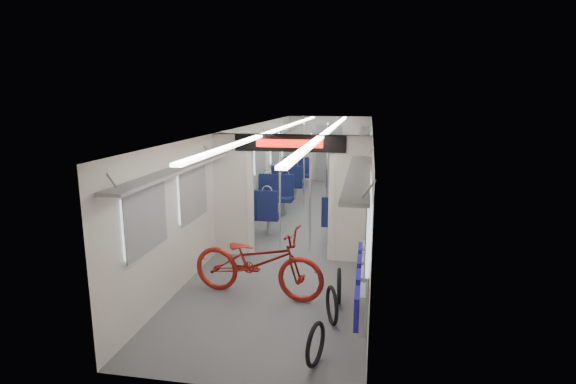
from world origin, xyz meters
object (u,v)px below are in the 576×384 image
at_px(seat_bay_near_left, 267,200).
at_px(seat_bay_near_right, 346,208).
at_px(stanchion_far_right, 327,167).
at_px(stanchion_near_right, 310,194).
at_px(bike_hoop_a, 315,346).
at_px(bike_hoop_b, 332,307).
at_px(flip_bench, 361,281).
at_px(bike_hoop_c, 339,287).
at_px(seat_bay_far_left, 293,175).
at_px(stanchion_near_left, 280,192).
at_px(seat_bay_far_right, 352,180).
at_px(bicycle, 258,262).
at_px(stanchion_far_left, 304,167).

bearing_deg(seat_bay_near_left, seat_bay_near_right, -9.46).
bearing_deg(stanchion_far_right, stanchion_near_right, -89.86).
bearing_deg(bike_hoop_a, bike_hoop_b, 84.06).
bearing_deg(bike_hoop_a, stanchion_near_right, 98.49).
distance_m(flip_bench, bike_hoop_c, 0.68).
distance_m(seat_bay_far_left, stanchion_near_right, 5.60).
distance_m(bike_hoop_a, stanchion_near_left, 4.15).
xyz_separation_m(bike_hoop_a, seat_bay_far_right, (0.05, 8.55, 0.33)).
distance_m(bike_hoop_a, stanchion_near_right, 3.91).
bearing_deg(stanchion_near_left, seat_bay_far_right, 75.35).
xyz_separation_m(bicycle, seat_bay_far_right, (1.12, 6.88, 0.03)).
height_order(seat_bay_far_right, stanchion_near_right, stanchion_near_right).
xyz_separation_m(seat_bay_far_left, stanchion_near_left, (0.65, -5.31, 0.60)).
distance_m(bicycle, seat_bay_near_right, 3.79).
bearing_deg(seat_bay_far_left, seat_bay_far_right, -18.72).
distance_m(bicycle, bike_hoop_a, 2.00).
height_order(bike_hoop_c, seat_bay_far_left, seat_bay_far_left).
distance_m(bike_hoop_a, seat_bay_far_right, 8.55).
xyz_separation_m(bike_hoop_b, seat_bay_far_right, (-0.05, 7.57, 0.33)).
bearing_deg(bike_hoop_c, flip_bench, -57.46).
relative_size(bike_hoop_a, bike_hoop_b, 0.98).
relative_size(flip_bench, stanchion_far_right, 0.90).
bearing_deg(bicycle, flip_bench, -101.60).
distance_m(bike_hoop_c, seat_bay_near_right, 3.68).
relative_size(seat_bay_far_right, stanchion_far_right, 0.98).
distance_m(flip_bench, bike_hoop_b, 0.52).
bearing_deg(bicycle, stanchion_far_left, 8.68).
bearing_deg(seat_bay_far_right, bicycle, -99.27).
height_order(seat_bay_far_right, stanchion_near_left, stanchion_near_left).
relative_size(bicycle, stanchion_near_left, 0.89).
height_order(bike_hoop_a, bike_hoop_c, bike_hoop_c).
bearing_deg(seat_bay_far_right, flip_bench, -86.77).
bearing_deg(stanchion_far_right, stanchion_near_left, -100.12).
xyz_separation_m(stanchion_near_left, stanchion_near_right, (0.61, -0.12, 0.00)).
xyz_separation_m(bicycle, stanchion_far_left, (-0.09, 5.46, 0.61)).
bearing_deg(stanchion_near_left, bike_hoop_a, -73.21).
height_order(bike_hoop_b, seat_bay_near_left, seat_bay_near_left).
bearing_deg(stanchion_near_left, stanchion_far_left, 89.92).
relative_size(seat_bay_near_right, stanchion_near_right, 0.87).
distance_m(bicycle, flip_bench, 1.64).
bearing_deg(bike_hoop_b, bike_hoop_a, -95.94).
relative_size(bike_hoop_b, stanchion_near_right, 0.23).
relative_size(flip_bench, seat_bay_far_left, 0.99).
bearing_deg(stanchion_far_left, stanchion_near_left, -90.08).
height_order(bike_hoop_a, seat_bay_far_right, seat_bay_far_right).
bearing_deg(stanchion_near_left, bicycle, -87.48).
xyz_separation_m(bike_hoop_c, stanchion_near_right, (-0.71, 2.13, 0.91)).
xyz_separation_m(bike_hoop_c, stanchion_near_left, (-1.32, 2.25, 0.91)).
bearing_deg(bike_hoop_b, seat_bay_near_right, 90.67).
bearing_deg(stanchion_far_left, stanchion_far_right, 10.63).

